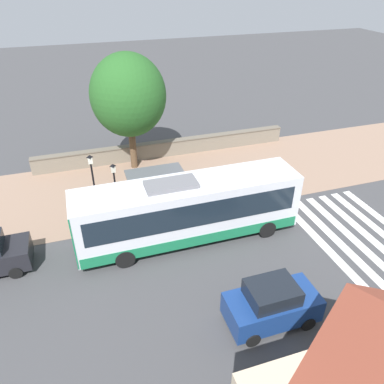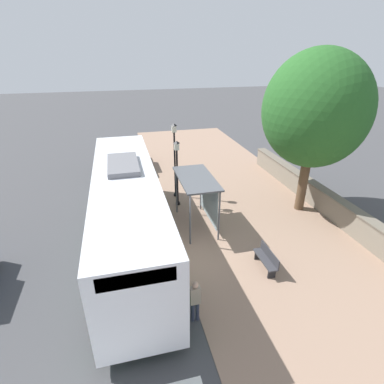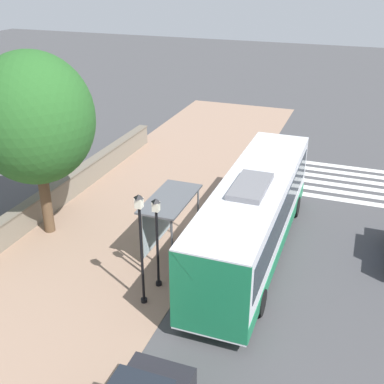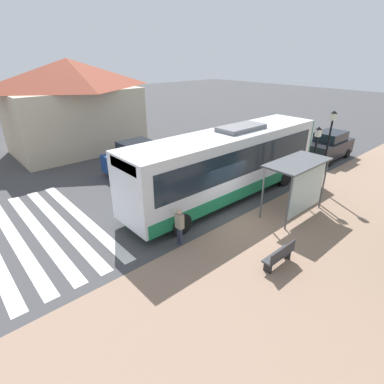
{
  "view_description": "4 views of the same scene",
  "coord_description": "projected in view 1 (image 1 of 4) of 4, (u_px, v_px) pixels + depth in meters",
  "views": [
    {
      "loc": [
        17.7,
        -6.32,
        13.21
      ],
      "look_at": [
        0.49,
        -0.73,
        2.04
      ],
      "focal_mm": 35.0,
      "sensor_mm": 36.0,
      "label": 1
    },
    {
      "loc": [
        2.0,
        10.22,
        8.14
      ],
      "look_at": [
        -0.86,
        -1.22,
        2.5
      ],
      "focal_mm": 28.0,
      "sensor_mm": 36.0,
      "label": 2
    },
    {
      "loc": [
        5.59,
        -18.88,
        11.43
      ],
      "look_at": [
        -0.87,
        -1.21,
        2.44
      ],
      "focal_mm": 45.0,
      "sensor_mm": 36.0,
      "label": 3
    },
    {
      "loc": [
        -7.79,
        9.74,
        7.11
      ],
      "look_at": [
        1.89,
        1.12,
        1.08
      ],
      "focal_mm": 28.0,
      "sensor_mm": 36.0,
      "label": 4
    }
  ],
  "objects": [
    {
      "name": "pedestrian",
      "position": [
        252.0,
        194.0,
        23.16
      ],
      "size": [
        0.34,
        0.22,
        1.62
      ],
      "color": "#2D3347",
      "rests_on": "ground"
    },
    {
      "name": "street_lamp_far",
      "position": [
        94.0,
        184.0,
        20.8
      ],
      "size": [
        0.28,
        0.28,
        4.46
      ],
      "color": "black",
      "rests_on": "ground"
    },
    {
      "name": "crosswalk_stripes",
      "position": [
        362.0,
        238.0,
        20.93
      ],
      "size": [
        9.0,
        5.25,
        0.01
      ],
      "color": "silver",
      "rests_on": "ground"
    },
    {
      "name": "street_lamp_near",
      "position": [
        116.0,
        188.0,
        21.22
      ],
      "size": [
        0.28,
        0.28,
        3.79
      ],
      "color": "black",
      "rests_on": "ground"
    },
    {
      "name": "parked_car_far_lane",
      "position": [
        272.0,
        304.0,
        15.65
      ],
      "size": [
        1.98,
        3.9,
        2.06
      ],
      "color": "navy",
      "rests_on": "ground"
    },
    {
      "name": "ground_plane",
      "position": [
        201.0,
        214.0,
        22.92
      ],
      "size": [
        120.0,
        120.0,
        0.0
      ],
      "primitive_type": "plane",
      "color": "#424244",
      "rests_on": "ground"
    },
    {
      "name": "bus",
      "position": [
        188.0,
        209.0,
        19.96
      ],
      "size": [
        2.71,
        12.02,
        3.75
      ],
      "color": "silver",
      "rests_on": "ground"
    },
    {
      "name": "bus_shelter",
      "position": [
        155.0,
        178.0,
        22.39
      ],
      "size": [
        1.65,
        3.39,
        2.64
      ],
      "color": "#515459",
      "rests_on": "ground"
    },
    {
      "name": "bench",
      "position": [
        206.0,
        179.0,
        25.74
      ],
      "size": [
        0.4,
        1.51,
        0.88
      ],
      "color": "#333338",
      "rests_on": "ground"
    },
    {
      "name": "shade_tree",
      "position": [
        128.0,
        96.0,
        25.37
      ],
      "size": [
        5.17,
        5.17,
        8.32
      ],
      "color": "brown",
      "rests_on": "ground"
    },
    {
      "name": "stone_wall",
      "position": [
        165.0,
        148.0,
        29.51
      ],
      "size": [
        0.6,
        20.0,
        1.27
      ],
      "color": "slate",
      "rests_on": "ground"
    },
    {
      "name": "sidewalk_plaza",
      "position": [
        180.0,
        180.0,
        26.56
      ],
      "size": [
        9.0,
        44.0,
        0.02
      ],
      "color": "#937560",
      "rests_on": "ground"
    }
  ]
}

